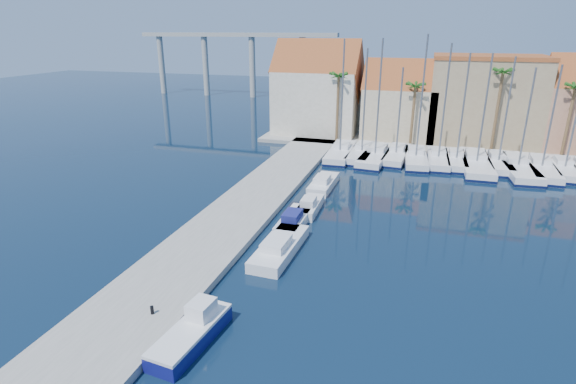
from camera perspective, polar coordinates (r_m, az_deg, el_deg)
name	(u,v)px	position (r m, az deg, el deg)	size (l,w,h in m)	color
ground	(292,337)	(24.73, 0.47, -17.92)	(260.00, 260.00, 0.00)	black
quay_west	(236,216)	(38.37, -6.68, -3.08)	(6.00, 77.00, 0.50)	gray
shore_north	(455,141)	(68.51, 20.46, 6.12)	(54.00, 16.00, 0.50)	gray
bollard	(152,310)	(26.43, -16.87, -14.15)	(0.19, 0.19, 0.48)	black
fishing_boat	(193,332)	(24.54, -12.03, -16.96)	(2.33, 5.47, 1.86)	navy
motorboat_west_0	(279,247)	(32.35, -1.12, -7.01)	(2.53, 7.18, 1.40)	white
motorboat_west_1	(294,220)	(36.77, 0.76, -3.55)	(1.85, 5.73, 1.40)	white
motorboat_west_2	(310,206)	(39.63, 2.75, -1.79)	(1.69, 5.04, 1.40)	white
motorboat_west_3	(323,183)	(45.60, 4.51, 1.13)	(2.08, 6.21, 1.40)	white
sailboat_0	(341,152)	(57.36, 6.71, 5.11)	(2.98, 10.38, 14.16)	white
sailboat_1	(363,152)	(57.48, 9.45, 4.99)	(3.18, 10.19, 13.15)	white
sailboat_2	(376,155)	(56.55, 11.11, 4.64)	(3.80, 11.15, 14.26)	white
sailboat_3	(396,155)	(57.36, 13.61, 4.65)	(3.12, 9.50, 11.08)	white
sailboat_4	(415,157)	(56.59, 15.88, 4.29)	(3.36, 9.87, 14.73)	white
sailboat_5	(438,158)	(56.84, 18.51, 4.08)	(2.66, 9.13, 13.79)	white
sailboat_6	(456,160)	(56.98, 20.55, 3.87)	(2.41, 8.50, 12.78)	white
sailboat_7	(476,163)	(56.69, 22.74, 3.45)	(3.35, 11.96, 12.82)	white
sailboat_8	(497,162)	(57.81, 25.04, 3.45)	(2.88, 9.21, 12.46)	white
sailboat_9	(516,167)	(56.98, 27.01, 2.88)	(4.01, 11.88, 11.47)	white
sailboat_10	(540,168)	(57.79, 29.39, 2.70)	(3.03, 10.66, 11.79)	white
sailboat_11	(564,168)	(58.65, 31.61, 2.59)	(2.77, 8.91, 14.10)	white
building_0	(318,91)	(68.08, 3.80, 12.62)	(12.30, 9.00, 13.50)	beige
building_1	(400,104)	(66.55, 14.06, 10.84)	(10.30, 8.00, 11.00)	tan
building_2	(484,99)	(67.72, 23.65, 10.77)	(14.20, 10.20, 11.50)	#99805E
palm_0	(339,78)	(62.10, 6.45, 14.21)	(2.60, 2.60, 10.15)	brown
palm_1	(415,88)	(61.14, 15.88, 12.62)	(2.60, 2.60, 9.15)	brown
palm_2	(503,75)	(61.52, 25.61, 13.27)	(2.60, 2.60, 11.15)	brown
palm_3	(575,89)	(63.25, 32.68, 10.94)	(2.60, 2.60, 9.65)	brown
viaduct	(232,52)	(110.26, -7.17, 17.26)	(48.00, 2.20, 14.45)	#9E9E99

